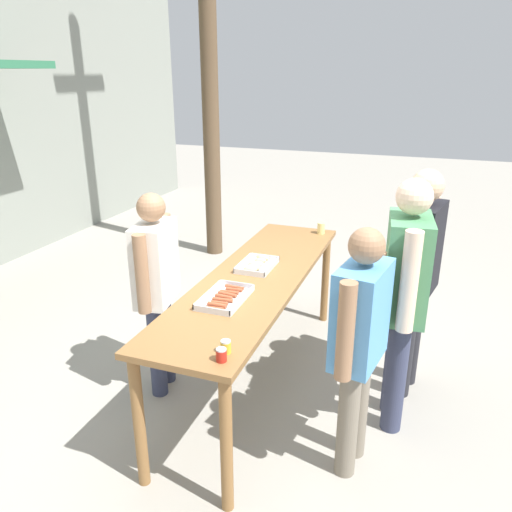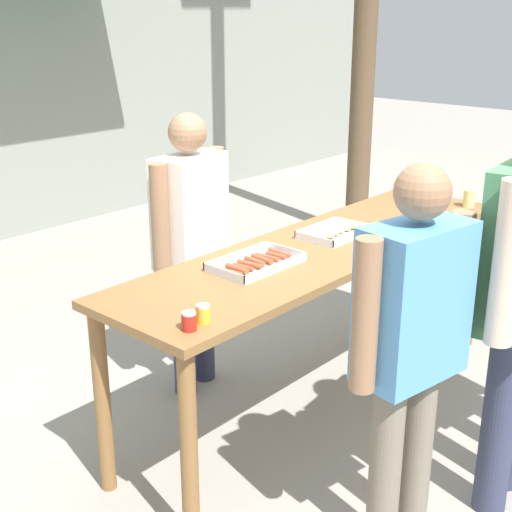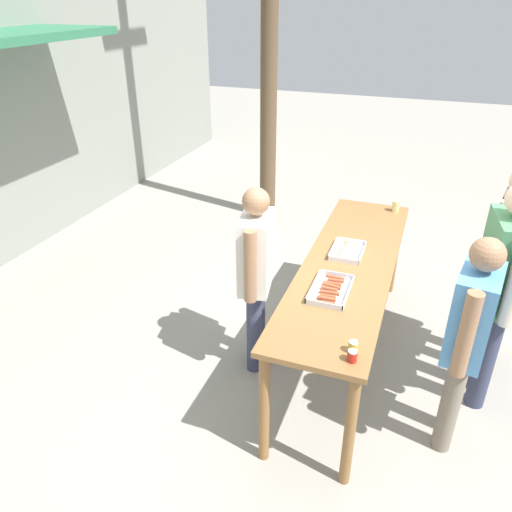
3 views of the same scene
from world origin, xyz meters
TOP-DOWN VIEW (x-y plane):
  - ground_plane at (0.00, 0.00)m, footprint 24.00×24.00m
  - serving_table at (0.00, 0.00)m, footprint 2.57×0.68m
  - food_tray_sausages at (-0.48, 0.05)m, footprint 0.43×0.26m
  - food_tray_buns at (0.14, 0.05)m, footprint 0.37×0.25m
  - condiment_jar_mustard at (-1.15, -0.23)m, footprint 0.06×0.06m
  - condiment_jar_ketchup at (-1.07, -0.22)m, footprint 0.06×0.06m
  - beer_cup at (1.15, -0.22)m, footprint 0.07×0.07m
  - person_server_behind_table at (-0.31, 0.66)m, footprint 0.58×0.30m
  - person_customer_holding_hotdog at (-0.62, -0.86)m, footprint 0.60×0.30m
  - person_customer_with_cup at (0.32, -1.12)m, footprint 0.61×0.32m
  - person_customer_waiting_in_line at (-0.10, -1.06)m, footprint 0.68×0.31m

SIDE VIEW (x-z plane):
  - ground_plane at x=0.00m, z-range 0.00..0.00m
  - serving_table at x=0.00m, z-range 0.35..1.27m
  - person_customer_holding_hotdog at x=-0.62m, z-range 0.14..1.70m
  - person_server_behind_table at x=-0.31m, z-range 0.14..1.70m
  - food_tray_sausages at x=-0.48m, z-range 0.91..0.96m
  - food_tray_buns at x=0.14m, z-range 0.91..0.97m
  - condiment_jar_mustard at x=-1.15m, z-range 0.92..0.99m
  - condiment_jar_ketchup at x=-1.07m, z-range 0.92..0.99m
  - beer_cup at x=1.15m, z-range 0.92..1.02m
  - person_customer_with_cup at x=0.32m, z-range 0.16..1.88m
  - person_customer_waiting_in_line at x=-0.10m, z-range 0.16..1.89m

